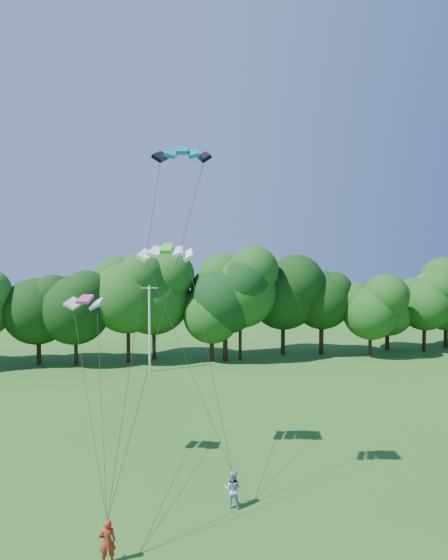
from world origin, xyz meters
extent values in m
cylinder|color=silver|center=(-4.03, 31.93, 4.47)|extent=(0.22, 0.22, 8.94)
cube|color=silver|center=(-4.03, 31.93, 8.72)|extent=(1.78, 0.31, 0.08)
imported|color=#A92C15|center=(-6.12, 3.06, 0.87)|extent=(0.69, 0.51, 1.74)
imported|color=#9DB1DB|center=(-0.64, 5.96, 0.86)|extent=(1.02, 0.92, 1.71)
cube|color=#048095|center=(-2.91, 6.26, 16.53)|extent=(2.60, 1.46, 0.61)
cube|color=#40D920|center=(-3.38, 10.88, 12.23)|extent=(3.22, 1.91, 0.63)
cube|color=#CC387F|center=(-7.82, 11.10, 9.46)|extent=(2.21, 1.49, 0.45)
cylinder|color=#311D13|center=(4.59, 35.22, 2.19)|extent=(0.47, 0.47, 4.38)
ellipsoid|color=black|center=(4.59, 35.22, 7.96)|extent=(8.76, 8.76, 9.55)
cylinder|color=#351D15|center=(34.60, 37.12, 2.10)|extent=(0.45, 0.45, 4.19)
ellipsoid|color=#1A5219|center=(34.60, 37.12, 7.62)|extent=(8.38, 8.38, 9.15)
camera|label=1|loc=(-4.73, -13.60, 11.59)|focal=28.00mm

